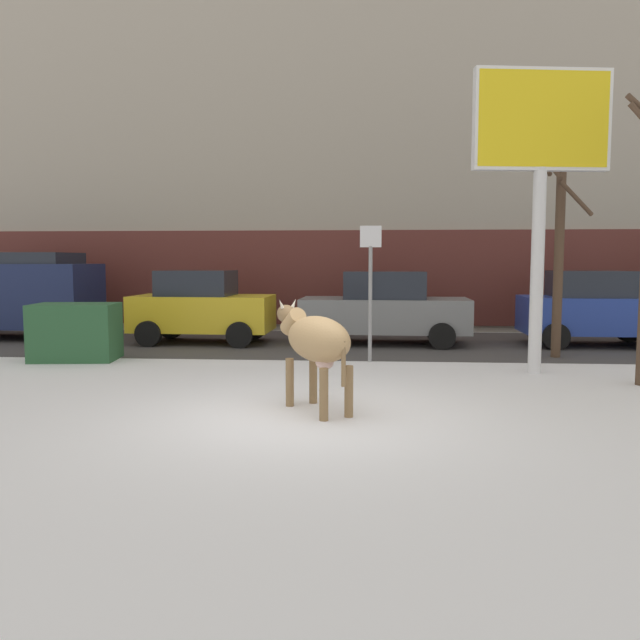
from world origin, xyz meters
TOP-DOWN VIEW (x-y plane):
  - ground_plane at (0.00, 0.00)m, footprint 120.00×120.00m
  - road_strip at (0.00, 7.58)m, footprint 60.00×5.60m
  - building_facade at (0.00, 13.50)m, footprint 44.00×6.10m
  - cow_tan at (0.21, 0.32)m, footprint 1.41×1.80m
  - billboard at (4.06, 3.60)m, footprint 2.52×0.55m
  - car_navy_van at (-8.72, 8.06)m, footprint 4.65×2.21m
  - car_yellow_hatchback at (-3.30, 7.49)m, footprint 3.54×2.00m
  - car_grey_sedan at (1.36, 7.63)m, footprint 4.24×2.07m
  - car_blue_hatchback at (6.49, 7.65)m, footprint 3.54×2.00m
  - pedestrian_near_billboard at (3.28, 10.87)m, footprint 0.36×0.24m
  - pedestrian_by_cars at (-8.87, 10.87)m, footprint 0.36×0.24m
  - bare_tree_right_lot at (5.00, 5.66)m, footprint 1.37×1.26m
  - dumpster at (-5.24, 4.51)m, footprint 1.81×1.28m
  - street_sign at (0.98, 4.73)m, footprint 0.44×0.08m

SIDE VIEW (x-z plane):
  - ground_plane at x=0.00m, z-range 0.00..0.00m
  - road_strip at x=0.00m, z-range 0.00..0.01m
  - dumpster at x=-5.24m, z-range 0.00..1.20m
  - pedestrian_near_billboard at x=3.28m, z-range 0.01..1.74m
  - pedestrian_by_cars at x=-8.87m, z-range 0.01..1.74m
  - car_grey_sedan at x=1.36m, z-range -0.01..1.83m
  - car_yellow_hatchback at x=-3.30m, z-range 0.00..1.86m
  - car_blue_hatchback at x=6.49m, z-range 0.00..1.86m
  - cow_tan at x=0.21m, z-range 0.22..1.76m
  - car_navy_van at x=-8.72m, z-range 0.08..2.40m
  - street_sign at x=0.98m, z-range 0.26..3.08m
  - bare_tree_right_lot at x=5.00m, z-range 0.13..5.63m
  - billboard at x=4.06m, z-range 1.53..7.09m
  - building_facade at x=0.00m, z-range -0.02..12.98m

